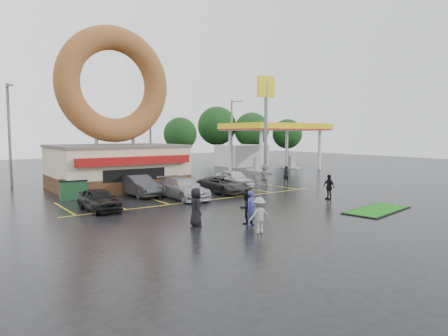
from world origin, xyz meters
TOP-DOWN VIEW (x-y plane):
  - ground at (0.00, 0.00)m, footprint 120.00×120.00m
  - donut_shop at (-3.00, 12.97)m, footprint 10.20×8.70m
  - gas_station at (20.00, 20.94)m, footprint 12.30×13.65m
  - shell_sign at (13.00, 12.00)m, footprint 2.20×0.36m
  - streetlight_left at (-10.00, 19.92)m, footprint 0.40×2.21m
  - streetlight_mid at (4.00, 20.92)m, footprint 0.40×2.21m
  - streetlight_right at (16.00, 21.92)m, footprint 0.40×2.21m
  - tree_far_a at (26.00, 30.00)m, footprint 5.60×5.60m
  - tree_far_b at (32.00, 28.00)m, footprint 4.90×4.90m
  - tree_far_c at (22.00, 34.00)m, footprint 6.30×6.30m
  - tree_far_d at (14.00, 32.00)m, footprint 4.90×4.90m
  - car_black at (-7.44, 4.07)m, footprint 1.83×4.09m
  - car_dgrey at (-3.16, 8.00)m, footprint 2.06×4.84m
  - car_silver at (-1.08, 4.93)m, footprint 2.12×5.16m
  - car_grey at (2.77, 5.49)m, footprint 2.51×4.86m
  - car_white at (5.70, 7.88)m, footprint 2.06×4.43m
  - person_blue at (-2.43, -4.31)m, footprint 0.67×0.46m
  - person_blackjkt at (-2.43, -3.86)m, footprint 0.85×0.69m
  - person_hoodie at (-3.15, -5.73)m, footprint 1.20×0.83m
  - person_bystander at (-4.81, -2.78)m, footprint 0.83×1.07m
  - person_cameraman at (7.12, -1.32)m, footprint 0.54×1.08m
  - person_walker_near at (8.06, 6.59)m, footprint 1.89×1.20m
  - person_walker_far at (11.05, 6.94)m, footprint 0.67×0.51m
  - dumpster at (-7.50, 9.47)m, footprint 2.00×1.52m
  - putting_green at (6.21, -5.79)m, footprint 5.30×2.97m

SIDE VIEW (x-z plane):
  - ground at x=0.00m, z-range 0.00..0.00m
  - putting_green at x=6.21m, z-range -0.27..0.35m
  - dumpster at x=-7.50m, z-range 0.00..1.30m
  - car_grey at x=2.77m, z-range 0.00..1.31m
  - car_black at x=-7.44m, z-range 0.00..1.36m
  - car_white at x=5.70m, z-range 0.00..1.47m
  - car_silver at x=-1.08m, z-range 0.00..1.49m
  - car_dgrey at x=-3.16m, z-range 0.00..1.55m
  - person_blackjkt at x=-2.43m, z-range 0.00..1.64m
  - person_walker_far at x=11.05m, z-range 0.00..1.65m
  - person_hoodie at x=-3.15m, z-range 0.00..1.69m
  - person_cameraman at x=7.12m, z-range 0.00..1.77m
  - person_blue at x=-2.43m, z-range 0.00..1.77m
  - person_bystander at x=-4.81m, z-range 0.00..1.94m
  - person_walker_near at x=8.06m, z-range 0.00..1.95m
  - gas_station at x=20.00m, z-range 0.75..6.65m
  - donut_shop at x=-3.00m, z-range -2.29..11.21m
  - tree_far_b at x=32.00m, z-range 1.03..8.03m
  - tree_far_d at x=14.00m, z-range 1.03..8.03m
  - streetlight_left at x=-10.00m, z-range 0.28..9.28m
  - streetlight_mid at x=4.00m, z-range 0.28..9.28m
  - streetlight_right at x=16.00m, z-range 0.28..9.28m
  - tree_far_a at x=26.00m, z-range 1.18..9.18m
  - tree_far_c at x=22.00m, z-range 1.34..10.34m
  - shell_sign at x=13.00m, z-range 2.08..12.68m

